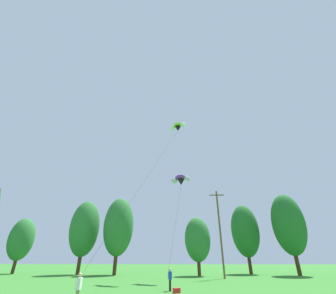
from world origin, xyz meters
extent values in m
cylinder|color=#472D19|center=(-25.24, 49.48, 1.16)|extent=(0.53, 0.53, 2.31)
ellipsoid|color=#2D7033|center=(-25.24, 49.48, 5.60)|extent=(4.29, 4.29, 7.24)
cylinder|color=#472D19|center=(-13.16, 47.94, 1.50)|extent=(0.60, 0.60, 3.00)
ellipsoid|color=#2D7033|center=(-13.16, 47.94, 7.27)|extent=(5.03, 5.03, 9.39)
cylinder|color=#472D19|center=(-6.97, 47.56, 1.55)|extent=(0.61, 0.61, 3.10)
ellipsoid|color=#2D7033|center=(-6.97, 47.56, 7.51)|extent=(5.14, 5.14, 9.71)
cylinder|color=#472D19|center=(6.63, 45.89, 1.08)|extent=(0.52, 0.52, 2.16)
ellipsoid|color=#2D7033|center=(6.63, 45.89, 5.24)|extent=(4.13, 4.13, 6.78)
cylinder|color=#472D19|center=(15.89, 50.99, 1.46)|extent=(0.59, 0.59, 2.91)
ellipsoid|color=#236628|center=(15.89, 50.99, 7.06)|extent=(4.94, 4.94, 9.12)
cylinder|color=#472D19|center=(22.25, 47.14, 1.59)|extent=(0.61, 0.61, 3.18)
ellipsoid|color=#236628|center=(22.25, 47.14, 7.70)|extent=(5.22, 5.22, 9.95)
cylinder|color=brown|center=(9.58, 41.16, 5.90)|extent=(0.26, 0.26, 11.80)
cube|color=brown|center=(9.58, 41.16, 11.20)|extent=(2.20, 0.14, 0.14)
cube|color=white|center=(-2.26, 21.32, 1.14)|extent=(0.25, 0.39, 0.60)
sphere|color=tan|center=(-2.26, 21.32, 1.58)|extent=(0.22, 0.22, 0.22)
cylinder|color=white|center=(-2.25, 21.08, 1.17)|extent=(0.20, 0.09, 0.57)
cylinder|color=white|center=(-2.26, 21.56, 1.17)|extent=(0.20, 0.09, 0.57)
cylinder|color=black|center=(2.77, 28.24, 0.42)|extent=(0.16, 0.16, 0.84)
cylinder|color=black|center=(2.72, 28.43, 0.42)|extent=(0.16, 0.16, 0.84)
cube|color=blue|center=(2.74, 28.33, 1.14)|extent=(0.33, 0.43, 0.60)
sphere|color=tan|center=(2.74, 28.33, 1.58)|extent=(0.22, 0.22, 0.22)
cylinder|color=blue|center=(2.81, 28.10, 1.17)|extent=(0.21, 0.13, 0.57)
cylinder|color=blue|center=(2.68, 28.56, 1.17)|extent=(0.21, 0.13, 0.57)
ellipsoid|color=#93D633|center=(3.77, 39.84, 23.31)|extent=(2.07, 1.80, 0.94)
ellipsoid|color=white|center=(4.74, 39.29, 23.00)|extent=(1.14, 1.20, 1.08)
ellipsoid|color=white|center=(2.79, 40.39, 23.00)|extent=(1.17, 1.19, 1.08)
cone|color=black|center=(3.81, 39.92, 22.63)|extent=(1.37, 1.37, 0.86)
cylinder|color=black|center=(0.69, 30.62, 11.69)|extent=(6.26, 18.62, 21.01)
ellipsoid|color=purple|center=(4.00, 37.45, 12.86)|extent=(2.09, 1.94, 0.93)
ellipsoid|color=silver|center=(4.92, 36.92, 12.56)|extent=(1.19, 1.32, 1.06)
ellipsoid|color=silver|center=(3.08, 37.97, 12.56)|extent=(1.28, 1.32, 1.06)
cone|color=black|center=(4.06, 37.55, 12.21)|extent=(1.30, 1.30, 0.81)
cylinder|color=black|center=(3.31, 32.92, 6.50)|extent=(1.50, 9.27, 10.62)
cube|color=red|center=(3.29, 27.25, 0.17)|extent=(0.63, 0.60, 0.34)
camera|label=1|loc=(3.50, 6.58, 2.45)|focal=23.86mm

